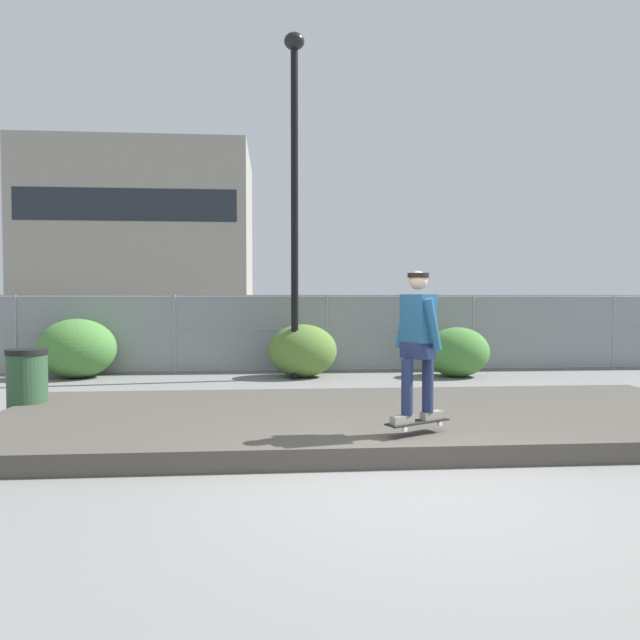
{
  "coord_description": "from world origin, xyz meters",
  "views": [
    {
      "loc": [
        -1.3,
        -5.33,
        1.79
      ],
      "look_at": [
        -0.43,
        5.41,
        1.38
      ],
      "focal_mm": 33.03,
      "sensor_mm": 36.0,
      "label": 1
    }
  ],
  "objects_px": {
    "skateboard": "(417,422)",
    "shrub_center": "(303,351)",
    "skater": "(418,337)",
    "trash_bin": "(27,383)",
    "shrub_left": "(77,348)",
    "shrub_right": "(457,352)",
    "parked_car_near": "(196,333)",
    "street_lamp": "(294,168)"
  },
  "relations": [
    {
      "from": "parked_car_near",
      "to": "trash_bin",
      "type": "xyz_separation_m",
      "value": [
        -1.55,
        -7.07,
        -0.32
      ]
    },
    {
      "from": "shrub_right",
      "to": "trash_bin",
      "type": "distance_m",
      "value": 8.72
    },
    {
      "from": "parked_car_near",
      "to": "shrub_left",
      "type": "xyz_separation_m",
      "value": [
        -2.27,
        -2.62,
        -0.18
      ]
    },
    {
      "from": "parked_car_near",
      "to": "trash_bin",
      "type": "height_order",
      "value": "parked_car_near"
    },
    {
      "from": "shrub_right",
      "to": "street_lamp",
      "type": "bearing_deg",
      "value": -178.72
    },
    {
      "from": "shrub_center",
      "to": "trash_bin",
      "type": "relative_size",
      "value": 1.49
    },
    {
      "from": "trash_bin",
      "to": "shrub_right",
      "type": "bearing_deg",
      "value": 26.97
    },
    {
      "from": "parked_car_near",
      "to": "shrub_center",
      "type": "relative_size",
      "value": 2.93
    },
    {
      "from": "street_lamp",
      "to": "trash_bin",
      "type": "distance_m",
      "value": 6.95
    },
    {
      "from": "skateboard",
      "to": "shrub_left",
      "type": "xyz_separation_m",
      "value": [
        -5.97,
        6.92,
        0.28
      ]
    },
    {
      "from": "street_lamp",
      "to": "shrub_center",
      "type": "distance_m",
      "value": 4.01
    },
    {
      "from": "shrub_right",
      "to": "skateboard",
      "type": "bearing_deg",
      "value": -111.4
    },
    {
      "from": "street_lamp",
      "to": "shrub_right",
      "type": "height_order",
      "value": "street_lamp"
    },
    {
      "from": "shrub_right",
      "to": "trash_bin",
      "type": "xyz_separation_m",
      "value": [
        -7.77,
        -3.95,
        -0.04
      ]
    },
    {
      "from": "parked_car_near",
      "to": "shrub_right",
      "type": "bearing_deg",
      "value": -26.58
    },
    {
      "from": "skater",
      "to": "shrub_center",
      "type": "distance_m",
      "value": 6.76
    },
    {
      "from": "shrub_left",
      "to": "shrub_center",
      "type": "distance_m",
      "value": 5.01
    },
    {
      "from": "street_lamp",
      "to": "parked_car_near",
      "type": "xyz_separation_m",
      "value": [
        -2.55,
        3.19,
        -3.75
      ]
    },
    {
      "from": "skateboard",
      "to": "trash_bin",
      "type": "height_order",
      "value": "trash_bin"
    },
    {
      "from": "shrub_right",
      "to": "trash_bin",
      "type": "height_order",
      "value": "shrub_right"
    },
    {
      "from": "parked_car_near",
      "to": "shrub_center",
      "type": "xyz_separation_m",
      "value": [
        2.74,
        -2.89,
        -0.24
      ]
    },
    {
      "from": "street_lamp",
      "to": "shrub_right",
      "type": "bearing_deg",
      "value": 1.28
    },
    {
      "from": "skateboard",
      "to": "shrub_center",
      "type": "height_order",
      "value": "shrub_center"
    },
    {
      "from": "skater",
      "to": "street_lamp",
      "type": "height_order",
      "value": "street_lamp"
    },
    {
      "from": "shrub_center",
      "to": "skateboard",
      "type": "bearing_deg",
      "value": -81.76
    },
    {
      "from": "skateboard",
      "to": "trash_bin",
      "type": "relative_size",
      "value": 0.78
    },
    {
      "from": "trash_bin",
      "to": "shrub_left",
      "type": "bearing_deg",
      "value": 99.17
    },
    {
      "from": "parked_car_near",
      "to": "shrub_right",
      "type": "height_order",
      "value": "parked_car_near"
    },
    {
      "from": "skateboard",
      "to": "shrub_right",
      "type": "bearing_deg",
      "value": 68.6
    },
    {
      "from": "shrub_center",
      "to": "parked_car_near",
      "type": "bearing_deg",
      "value": 133.46
    },
    {
      "from": "shrub_right",
      "to": "trash_bin",
      "type": "relative_size",
      "value": 1.41
    },
    {
      "from": "trash_bin",
      "to": "skateboard",
      "type": "bearing_deg",
      "value": -25.23
    },
    {
      "from": "shrub_left",
      "to": "shrub_center",
      "type": "bearing_deg",
      "value": -3.12
    },
    {
      "from": "skater",
      "to": "trash_bin",
      "type": "distance_m",
      "value": 5.86
    },
    {
      "from": "street_lamp",
      "to": "shrub_left",
      "type": "height_order",
      "value": "street_lamp"
    },
    {
      "from": "skater",
      "to": "skateboard",
      "type": "bearing_deg",
      "value": -116.57
    },
    {
      "from": "shrub_center",
      "to": "shrub_right",
      "type": "distance_m",
      "value": 3.49
    },
    {
      "from": "parked_car_near",
      "to": "trash_bin",
      "type": "bearing_deg",
      "value": -102.36
    },
    {
      "from": "shrub_right",
      "to": "parked_car_near",
      "type": "bearing_deg",
      "value": 153.42
    },
    {
      "from": "skater",
      "to": "parked_car_near",
      "type": "relative_size",
      "value": 0.38
    },
    {
      "from": "skateboard",
      "to": "skater",
      "type": "height_order",
      "value": "skater"
    },
    {
      "from": "shrub_left",
      "to": "trash_bin",
      "type": "distance_m",
      "value": 4.51
    }
  ]
}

